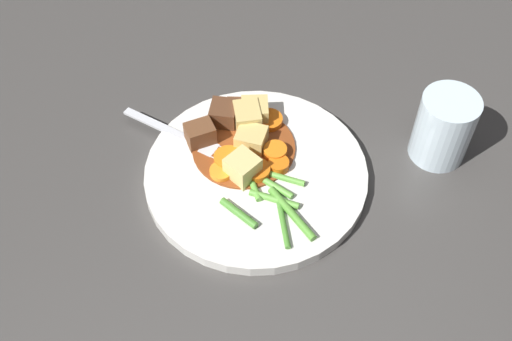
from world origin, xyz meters
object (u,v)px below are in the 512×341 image
object	(u,v)px
carrot_slice_1	(269,121)
potato_chunk_2	(243,168)
fork	(188,139)
carrot_slice_3	(275,152)
carrot_slice_5	(221,170)
water_glass	(444,128)
potato_chunk_1	(255,112)
potato_chunk_3	(248,140)
meat_chunk_1	(224,114)
dinner_plate	(256,174)
carrot_slice_0	(228,159)
carrot_slice_2	(279,167)
meat_chunk_0	(240,111)
carrot_slice_4	(257,171)
meat_chunk_2	(200,134)
potato_chunk_0	(245,118)

from	to	relation	value
carrot_slice_1	potato_chunk_2	distance (m)	0.09
potato_chunk_2	fork	size ratio (longest dim) A/B	0.23
carrot_slice_3	carrot_slice_5	world-z (taller)	carrot_slice_3
water_glass	potato_chunk_1	bearing A→B (deg)	71.34
carrot_slice_1	carrot_slice_3	xyz separation A→B (m)	(-0.05, 0.00, 0.00)
carrot_slice_5	potato_chunk_3	world-z (taller)	potato_chunk_3
meat_chunk_1	water_glass	distance (m)	0.26
dinner_plate	carrot_slice_0	size ratio (longest dim) A/B	7.63
carrot_slice_3	potato_chunk_3	bearing A→B (deg)	56.35
potato_chunk_2	potato_chunk_3	size ratio (longest dim) A/B	0.97
potato_chunk_2	fork	world-z (taller)	potato_chunk_2
potato_chunk_3	meat_chunk_1	size ratio (longest dim) A/B	1.04
carrot_slice_2	carrot_slice_5	size ratio (longest dim) A/B	0.90
potato_chunk_2	meat_chunk_0	xyz separation A→B (m)	(0.09, -0.01, -0.00)
meat_chunk_0	carrot_slice_5	bearing A→B (deg)	157.77
carrot_slice_0	carrot_slice_4	bearing A→B (deg)	-126.81
potato_chunk_3	meat_chunk_1	distance (m)	0.05
carrot_slice_0	meat_chunk_0	bearing A→B (deg)	-18.80
meat_chunk_2	potato_chunk_3	bearing A→B (deg)	-105.84
carrot_slice_0	meat_chunk_2	xyz separation A→B (m)	(0.04, 0.03, 0.01)
meat_chunk_0	fork	xyz separation A→B (m)	(-0.03, 0.07, -0.01)
dinner_plate	carrot_slice_4	distance (m)	0.01
carrot_slice_1	carrot_slice_2	bearing A→B (deg)	-179.90
potato_chunk_0	meat_chunk_0	size ratio (longest dim) A/B	1.09
fork	water_glass	xyz separation A→B (m)	(-0.05, -0.30, 0.03)
meat_chunk_1	carrot_slice_3	bearing A→B (deg)	-140.22
carrot_slice_3	water_glass	xyz separation A→B (m)	(-0.01, -0.20, 0.02)
carrot_slice_2	potato_chunk_0	size ratio (longest dim) A/B	0.66
carrot_slice_2	water_glass	distance (m)	0.20
potato_chunk_0	potato_chunk_1	xyz separation A→B (m)	(0.01, -0.01, -0.00)
carrot_slice_3	carrot_slice_2	bearing A→B (deg)	-176.98
meat_chunk_2	fork	xyz separation A→B (m)	(0.00, 0.02, -0.01)
fork	carrot_slice_5	bearing A→B (deg)	-148.54
fork	water_glass	bearing A→B (deg)	-99.79
potato_chunk_1	carrot_slice_4	bearing A→B (deg)	173.20
carrot_slice_2	carrot_slice_4	xyz separation A→B (m)	(-0.00, 0.03, 0.00)
carrot_slice_1	meat_chunk_0	size ratio (longest dim) A/B	1.01
carrot_slice_3	meat_chunk_0	size ratio (longest dim) A/B	0.82
dinner_plate	potato_chunk_2	world-z (taller)	potato_chunk_2
meat_chunk_1	fork	bearing A→B (deg)	116.69
carrot_slice_5	potato_chunk_1	bearing A→B (deg)	-34.06
meat_chunk_1	meat_chunk_2	xyz separation A→B (m)	(-0.03, 0.03, 0.00)
carrot_slice_1	carrot_slice_2	world-z (taller)	same
carrot_slice_2	potato_chunk_2	world-z (taller)	potato_chunk_2
dinner_plate	carrot_slice_4	xyz separation A→B (m)	(-0.01, -0.00, 0.01)
carrot_slice_2	carrot_slice_3	xyz separation A→B (m)	(0.02, 0.00, 0.00)
dinner_plate	fork	distance (m)	0.10
potato_chunk_1	water_glass	size ratio (longest dim) A/B	0.36
carrot_slice_0	carrot_slice_5	xyz separation A→B (m)	(-0.01, 0.01, -0.00)
potato_chunk_1	water_glass	bearing A→B (deg)	-108.66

